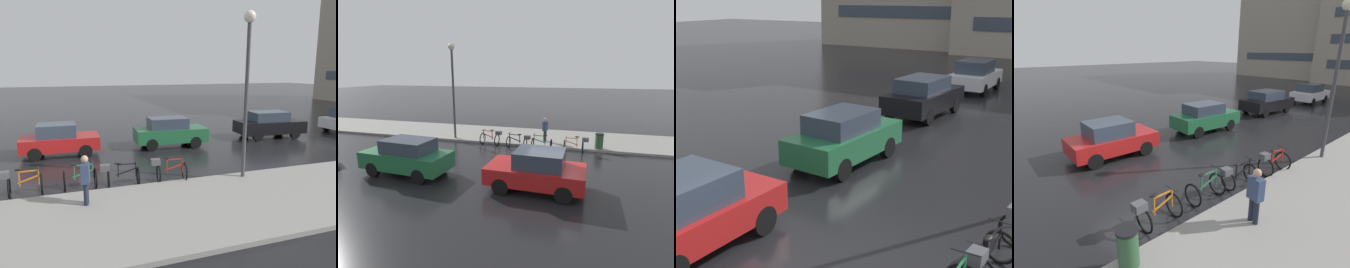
{
  "view_description": "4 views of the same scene",
  "coord_description": "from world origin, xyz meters",
  "views": [
    {
      "loc": [
        14.52,
        0.26,
        4.23
      ],
      "look_at": [
        1.32,
        4.91,
        1.43
      ],
      "focal_mm": 35.0,
      "sensor_mm": 36.0,
      "label": 1
    },
    {
      "loc": [
        -11.61,
        -1.02,
        4.43
      ],
      "look_at": [
        0.24,
        2.35,
        1.55
      ],
      "focal_mm": 28.0,
      "sensor_mm": 36.0,
      "label": 2
    },
    {
      "loc": [
        4.83,
        -5.09,
        4.87
      ],
      "look_at": [
        -0.59,
        3.68,
        1.8
      ],
      "focal_mm": 50.0,
      "sensor_mm": 36.0,
      "label": 3
    },
    {
      "loc": [
        8.03,
        -4.24,
        4.53
      ],
      "look_at": [
        -0.12,
        2.74,
        1.03
      ],
      "focal_mm": 28.0,
      "sensor_mm": 36.0,
      "label": 4
    }
  ],
  "objects": [
    {
      "name": "ground_plane",
      "position": [
        0.0,
        0.0,
        0.0
      ],
      "size": [
        140.0,
        140.0,
        0.0
      ],
      "primitive_type": "plane",
      "color": "black"
    },
    {
      "name": "pedestrian",
      "position": [
        4.76,
        1.04,
        0.95
      ],
      "size": [
        0.44,
        0.31,
        1.68
      ],
      "color": "#1E2333",
      "rests_on": "ground"
    },
    {
      "name": "building_facade_side",
      "position": [
        -11.18,
        40.29,
        9.38
      ],
      "size": [
        23.54,
        9.66,
        18.76
      ],
      "color": "#9E9384",
      "rests_on": "ground"
    },
    {
      "name": "streetlamp",
      "position": [
        4.05,
        7.02,
        4.18
      ],
      "size": [
        0.43,
        0.43,
        6.25
      ],
      "color": "#424247",
      "rests_on": "ground"
    },
    {
      "name": "bicycle_second",
      "position": [
        3.04,
        1.0,
        0.41
      ],
      "size": [
        0.74,
        1.13,
        1.0
      ],
      "color": "black",
      "rests_on": "ground"
    },
    {
      "name": "trash_bin",
      "position": [
        3.91,
        -2.2,
        0.52
      ],
      "size": [
        0.48,
        0.48,
        1.04
      ],
      "color": "#2D5133",
      "rests_on": "ground"
    },
    {
      "name": "car_green",
      "position": [
        -2.16,
        6.23,
        0.82
      ],
      "size": [
        2.0,
        4.0,
        1.61
      ],
      "color": "#1E6038",
      "rests_on": "ground"
    },
    {
      "name": "bicycle_third",
      "position": [
        3.16,
        2.36,
        0.47
      ],
      "size": [
        0.8,
        1.44,
        0.91
      ],
      "color": "black",
      "rests_on": "ground"
    },
    {
      "name": "bicycle_farthest",
      "position": [
        3.39,
        4.18,
        0.51
      ],
      "size": [
        0.86,
        1.38,
        1.0
      ],
      "color": "black",
      "rests_on": "ground"
    },
    {
      "name": "car_red",
      "position": [
        -2.19,
        0.44,
        0.79
      ],
      "size": [
        1.98,
        3.76,
        1.59
      ],
      "color": "#AD1919",
      "rests_on": "ground"
    },
    {
      "name": "car_black",
      "position": [
        -2.39,
        12.9,
        0.84
      ],
      "size": [
        2.16,
        4.25,
        1.64
      ],
      "color": "black",
      "rests_on": "ground"
    },
    {
      "name": "car_white",
      "position": [
        -2.09,
        19.22,
        0.83
      ],
      "size": [
        1.89,
        3.78,
        1.64
      ],
      "color": "silver",
      "rests_on": "ground"
    },
    {
      "name": "bicycle_nearest",
      "position": [
        3.09,
        -0.93,
        0.5
      ],
      "size": [
        0.77,
        1.35,
        0.99
      ],
      "color": "black",
      "rests_on": "ground"
    }
  ]
}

